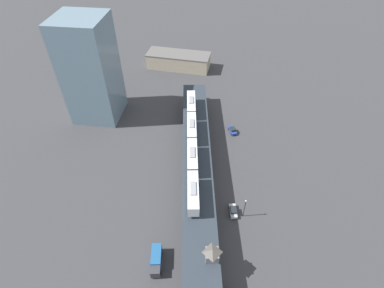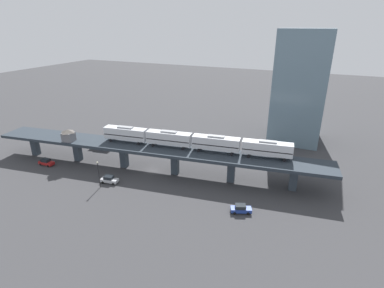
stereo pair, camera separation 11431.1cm
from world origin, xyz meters
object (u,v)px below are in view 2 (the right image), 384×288
Objects in this scene: street_car_red at (46,162)px; street_lamp at (99,172)px; street_car_blue at (241,209)px; office_tower at (300,87)px; signal_hut at (68,135)px; subway_train at (192,140)px; street_car_silver at (109,179)px; delivery_truck at (103,143)px.

street_car_red is 22.65m from street_lamp.
office_tower reaches higher than street_car_blue.
street_car_red is at bearing -56.88° from signal_hut.
subway_train is 23.14m from street_car_silver.
delivery_truck is (-17.60, -16.35, 0.82)m from street_car_silver.
street_car_red is 17.89m from delivery_truck.
signal_hut is 0.10× the size of office_tower.
delivery_truck is at bearing -59.03° from office_tower.
delivery_truck is at bearing -108.34° from street_car_blue.
signal_hut reaches higher than street_car_red.
street_car_silver is 0.13× the size of office_tower.
signal_hut is at bearing -2.11° from delivery_truck.
street_car_silver and street_car_blue have the same top height.
street_car_silver is (4.82, 16.82, -7.79)m from signal_hut.
street_lamp is (7.52, 16.16, -4.63)m from signal_hut.
delivery_truck is at bearing 177.89° from signal_hut.
street_car_red is at bearing -51.07° from office_tower.
subway_train is at bearing 107.28° from street_car_red.
street_car_blue is 0.64× the size of delivery_truck.
office_tower reaches higher than signal_hut.
subway_train reaches higher than street_car_blue.
delivery_truck is (-16.67, 6.44, 0.82)m from street_car_red.
street_lamp is (15.98, -17.58, -5.37)m from subway_train.
office_tower reaches higher than street_car_silver.
street_lamp is at bearing -13.69° from street_car_silver.
office_tower is at bearing 129.51° from signal_hut.
delivery_truck is at bearing 158.89° from street_car_red.
signal_hut is 0.78× the size of street_car_silver.
signal_hut is 18.42m from street_lamp.
signal_hut reaches higher than street_lamp.
street_car_silver is at bearing 166.31° from street_lamp.
street_car_red is (3.89, -5.97, -7.79)m from signal_hut.
street_car_red is at bearing -89.93° from street_car_blue.
street_car_blue is (3.82, 50.54, -7.79)m from signal_hut.
subway_train is 10.46× the size of street_car_blue.
street_car_red is 0.60× the size of delivery_truck.
office_tower reaches higher than subway_train.
subway_train is 34.42m from delivery_truck.
street_car_silver is 33.74m from street_car_blue.
delivery_truck reaches higher than street_car_silver.
street_car_silver is 24.04m from delivery_truck.
street_car_silver is 0.62× the size of delivery_truck.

